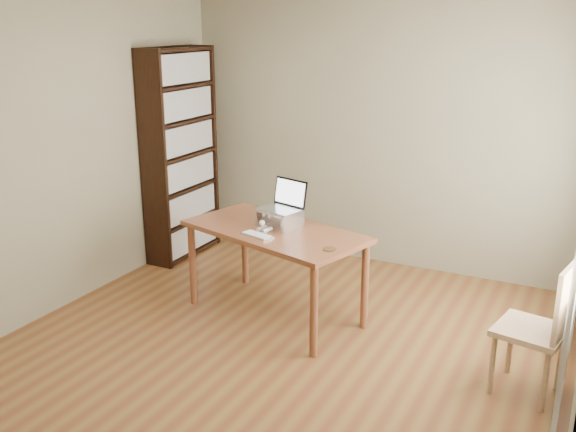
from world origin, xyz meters
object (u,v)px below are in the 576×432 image
(laptop, at_px, (283,202))
(keyboard, at_px, (257,235))
(chair, at_px, (544,324))
(bookshelf, at_px, (181,154))
(desk, at_px, (275,240))
(cat, at_px, (280,217))

(laptop, relative_size, keyboard, 1.37)
(laptop, height_order, keyboard, laptop)
(keyboard, xyz_separation_m, chair, (2.11, -0.05, -0.26))
(bookshelf, distance_m, chair, 3.82)
(bookshelf, bearing_deg, chair, -17.58)
(bookshelf, distance_m, desk, 1.81)
(desk, relative_size, cat, 3.33)
(desk, bearing_deg, bookshelf, 165.90)
(laptop, distance_m, chair, 2.16)
(desk, relative_size, laptop, 4.24)
(keyboard, bearing_deg, bookshelf, 158.96)
(bookshelf, distance_m, keyboard, 1.88)
(bookshelf, height_order, cat, bookshelf)
(laptop, distance_m, cat, 0.13)
(desk, height_order, cat, cat)
(desk, height_order, chair, chair)
(cat, bearing_deg, chair, 4.06)
(desk, distance_m, cat, 0.19)
(laptop, bearing_deg, bookshelf, 169.95)
(cat, relative_size, chair, 0.52)
(keyboard, bearing_deg, chair, 13.90)
(cat, height_order, chair, chair)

